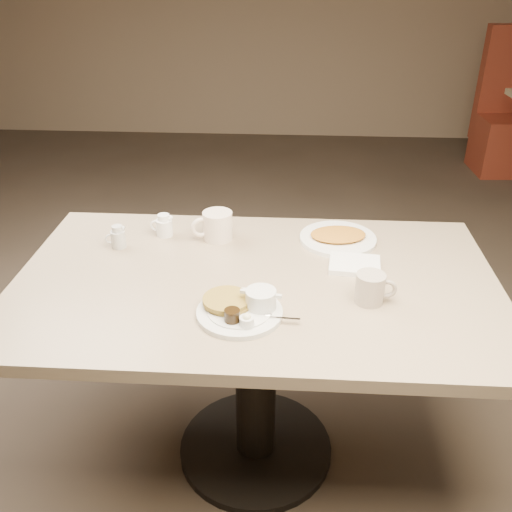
# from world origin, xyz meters

# --- Properties ---
(room) EXTENTS (7.04, 8.04, 2.84)m
(room) POSITION_xyz_m (0.00, 0.00, 1.40)
(room) COLOR #4C3F33
(room) RESTS_ON ground
(diner_table) EXTENTS (1.50, 0.90, 0.75)m
(diner_table) POSITION_xyz_m (0.00, 0.00, 0.58)
(diner_table) COLOR tan
(diner_table) RESTS_ON ground
(main_plate) EXTENTS (0.31, 0.28, 0.07)m
(main_plate) POSITION_xyz_m (-0.03, -0.19, 0.77)
(main_plate) COLOR silver
(main_plate) RESTS_ON diner_table
(coffee_mug_near) EXTENTS (0.12, 0.09, 0.09)m
(coffee_mug_near) POSITION_xyz_m (0.34, -0.10, 0.80)
(coffee_mug_near) COLOR #B0A395
(coffee_mug_near) RESTS_ON diner_table
(napkin) EXTENTS (0.17, 0.14, 0.02)m
(napkin) POSITION_xyz_m (0.31, 0.09, 0.76)
(napkin) COLOR white
(napkin) RESTS_ON diner_table
(coffee_mug_far) EXTENTS (0.16, 0.13, 0.10)m
(coffee_mug_far) POSITION_xyz_m (-0.15, 0.26, 0.80)
(coffee_mug_far) COLOR white
(coffee_mug_far) RESTS_ON diner_table
(creamer_left) EXTENTS (0.07, 0.05, 0.08)m
(creamer_left) POSITION_xyz_m (-0.48, 0.18, 0.79)
(creamer_left) COLOR silver
(creamer_left) RESTS_ON diner_table
(creamer_right) EXTENTS (0.09, 0.08, 0.08)m
(creamer_right) POSITION_xyz_m (-0.34, 0.28, 0.79)
(creamer_right) COLOR white
(creamer_right) RESTS_ON diner_table
(hash_plate) EXTENTS (0.30, 0.30, 0.04)m
(hash_plate) POSITION_xyz_m (0.27, 0.27, 0.76)
(hash_plate) COLOR white
(hash_plate) RESTS_ON diner_table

